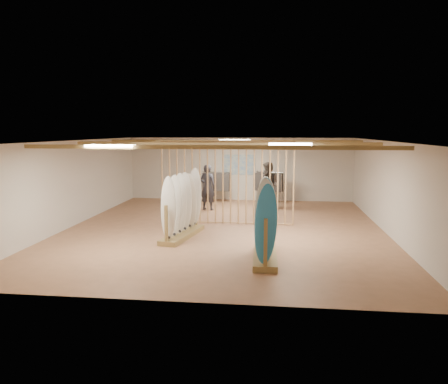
# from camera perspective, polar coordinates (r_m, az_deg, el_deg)

# --- Properties ---
(floor) EXTENTS (12.00, 12.00, 0.00)m
(floor) POSITION_cam_1_polar(r_m,az_deg,el_deg) (13.96, 0.00, -4.88)
(floor) COLOR #A57150
(floor) RESTS_ON ground
(ceiling) EXTENTS (12.00, 12.00, 0.00)m
(ceiling) POSITION_cam_1_polar(r_m,az_deg,el_deg) (13.61, 0.00, 6.69)
(ceiling) COLOR #9A9792
(ceiling) RESTS_ON ground
(wall_back) EXTENTS (12.00, 0.00, 12.00)m
(wall_back) POSITION_cam_1_polar(r_m,az_deg,el_deg) (19.65, 2.08, 3.01)
(wall_back) COLOR beige
(wall_back) RESTS_ON ground
(wall_front) EXTENTS (12.00, 0.00, 12.00)m
(wall_front) POSITION_cam_1_polar(r_m,az_deg,el_deg) (7.87, -5.20, -4.63)
(wall_front) COLOR beige
(wall_front) RESTS_ON ground
(wall_left) EXTENTS (0.00, 12.00, 12.00)m
(wall_left) POSITION_cam_1_polar(r_m,az_deg,el_deg) (15.14, -19.15, 1.06)
(wall_left) COLOR beige
(wall_left) RESTS_ON ground
(wall_right) EXTENTS (0.00, 12.00, 12.00)m
(wall_right) POSITION_cam_1_polar(r_m,az_deg,el_deg) (14.03, 20.72, 0.47)
(wall_right) COLOR beige
(wall_right) RESTS_ON ground
(ceiling_slats) EXTENTS (9.50, 6.12, 0.10)m
(ceiling_slats) POSITION_cam_1_polar(r_m,az_deg,el_deg) (13.61, 0.00, 6.35)
(ceiling_slats) COLOR olive
(ceiling_slats) RESTS_ON ground
(light_panels) EXTENTS (1.20, 0.35, 0.06)m
(light_panels) POSITION_cam_1_polar(r_m,az_deg,el_deg) (13.61, 0.00, 6.43)
(light_panels) COLOR white
(light_panels) RESTS_ON ground
(bamboo_partition) EXTENTS (4.45, 0.05, 2.78)m
(bamboo_partition) POSITION_cam_1_polar(r_m,az_deg,el_deg) (14.50, 0.37, 1.22)
(bamboo_partition) COLOR tan
(bamboo_partition) RESTS_ON ground
(poster) EXTENTS (1.40, 0.03, 0.90)m
(poster) POSITION_cam_1_polar(r_m,az_deg,el_deg) (19.61, 2.07, 3.59)
(poster) COLOR #3165AB
(poster) RESTS_ON ground
(rack_left) EXTENTS (0.94, 2.40, 1.89)m
(rack_left) POSITION_cam_1_polar(r_m,az_deg,el_deg) (12.88, -5.46, -3.07)
(rack_left) COLOR olive
(rack_left) RESTS_ON floor
(rack_right) EXTENTS (0.62, 2.15, 2.03)m
(rack_right) POSITION_cam_1_polar(r_m,az_deg,el_deg) (10.64, 5.42, -5.20)
(rack_right) COLOR olive
(rack_right) RESTS_ON floor
(clothing_rack_a) EXTENTS (1.28, 0.42, 1.37)m
(clothing_rack_a) POSITION_cam_1_polar(r_m,az_deg,el_deg) (19.11, -1.01, 1.33)
(clothing_rack_a) COLOR silver
(clothing_rack_a) RESTS_ON floor
(clothing_rack_b) EXTENTS (1.23, 0.76, 1.39)m
(clothing_rack_b) POSITION_cam_1_polar(r_m,az_deg,el_deg) (19.04, 5.89, 1.30)
(clothing_rack_b) COLOR silver
(clothing_rack_b) RESTS_ON floor
(shopper_a) EXTENTS (0.86, 0.69, 2.05)m
(shopper_a) POSITION_cam_1_polar(r_m,az_deg,el_deg) (17.18, -2.16, 1.03)
(shopper_a) COLOR #27262E
(shopper_a) RESTS_ON floor
(shopper_b) EXTENTS (1.31, 1.28, 2.14)m
(shopper_b) POSITION_cam_1_polar(r_m,az_deg,el_deg) (17.41, 5.82, 1.22)
(shopper_b) COLOR #312A26
(shopper_b) RESTS_ON floor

